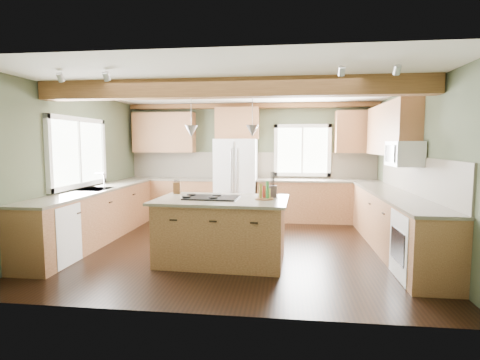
# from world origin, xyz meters

# --- Properties ---
(floor) EXTENTS (5.60, 5.60, 0.00)m
(floor) POSITION_xyz_m (0.00, 0.00, 0.00)
(floor) COLOR black
(floor) RESTS_ON ground
(ceiling) EXTENTS (5.60, 5.60, 0.00)m
(ceiling) POSITION_xyz_m (0.00, 0.00, 2.60)
(ceiling) COLOR silver
(ceiling) RESTS_ON wall_back
(wall_back) EXTENTS (5.60, 0.00, 5.60)m
(wall_back) POSITION_xyz_m (0.00, 2.50, 1.30)
(wall_back) COLOR #444D36
(wall_back) RESTS_ON ground
(wall_left) EXTENTS (0.00, 5.00, 5.00)m
(wall_left) POSITION_xyz_m (-2.80, 0.00, 1.30)
(wall_left) COLOR #444D36
(wall_left) RESTS_ON ground
(wall_right) EXTENTS (0.00, 5.00, 5.00)m
(wall_right) POSITION_xyz_m (2.80, 0.00, 1.30)
(wall_right) COLOR #444D36
(wall_right) RESTS_ON ground
(ceiling_beam) EXTENTS (5.55, 0.26, 0.26)m
(ceiling_beam) POSITION_xyz_m (0.00, -0.80, 2.47)
(ceiling_beam) COLOR #523017
(ceiling_beam) RESTS_ON ceiling
(soffit_trim) EXTENTS (5.55, 0.20, 0.10)m
(soffit_trim) POSITION_xyz_m (0.00, 2.40, 2.54)
(soffit_trim) COLOR #523017
(soffit_trim) RESTS_ON ceiling
(backsplash_back) EXTENTS (5.58, 0.03, 0.58)m
(backsplash_back) POSITION_xyz_m (0.00, 2.48, 1.21)
(backsplash_back) COLOR brown
(backsplash_back) RESTS_ON wall_back
(backsplash_right) EXTENTS (0.03, 3.70, 0.58)m
(backsplash_right) POSITION_xyz_m (2.78, 0.05, 1.21)
(backsplash_right) COLOR brown
(backsplash_right) RESTS_ON wall_right
(base_cab_back_left) EXTENTS (2.02, 0.60, 0.88)m
(base_cab_back_left) POSITION_xyz_m (-1.79, 2.20, 0.44)
(base_cab_back_left) COLOR brown
(base_cab_back_left) RESTS_ON floor
(counter_back_left) EXTENTS (2.06, 0.64, 0.04)m
(counter_back_left) POSITION_xyz_m (-1.79, 2.20, 0.90)
(counter_back_left) COLOR brown
(counter_back_left) RESTS_ON base_cab_back_left
(base_cab_back_right) EXTENTS (2.62, 0.60, 0.88)m
(base_cab_back_right) POSITION_xyz_m (1.49, 2.20, 0.44)
(base_cab_back_right) COLOR brown
(base_cab_back_right) RESTS_ON floor
(counter_back_right) EXTENTS (2.66, 0.64, 0.04)m
(counter_back_right) POSITION_xyz_m (1.49, 2.20, 0.90)
(counter_back_right) COLOR brown
(counter_back_right) RESTS_ON base_cab_back_right
(base_cab_left) EXTENTS (0.60, 3.70, 0.88)m
(base_cab_left) POSITION_xyz_m (-2.50, 0.05, 0.44)
(base_cab_left) COLOR brown
(base_cab_left) RESTS_ON floor
(counter_left) EXTENTS (0.64, 3.74, 0.04)m
(counter_left) POSITION_xyz_m (-2.50, 0.05, 0.90)
(counter_left) COLOR brown
(counter_left) RESTS_ON base_cab_left
(base_cab_right) EXTENTS (0.60, 3.70, 0.88)m
(base_cab_right) POSITION_xyz_m (2.50, 0.05, 0.44)
(base_cab_right) COLOR brown
(base_cab_right) RESTS_ON floor
(counter_right) EXTENTS (0.64, 3.74, 0.04)m
(counter_right) POSITION_xyz_m (2.50, 0.05, 0.90)
(counter_right) COLOR brown
(counter_right) RESTS_ON base_cab_right
(upper_cab_back_left) EXTENTS (1.40, 0.35, 0.90)m
(upper_cab_back_left) POSITION_xyz_m (-1.99, 2.33, 1.95)
(upper_cab_back_left) COLOR brown
(upper_cab_back_left) RESTS_ON wall_back
(upper_cab_over_fridge) EXTENTS (0.96, 0.35, 0.70)m
(upper_cab_over_fridge) POSITION_xyz_m (-0.30, 2.33, 2.15)
(upper_cab_over_fridge) COLOR brown
(upper_cab_over_fridge) RESTS_ON wall_back
(upper_cab_right) EXTENTS (0.35, 2.20, 0.90)m
(upper_cab_right) POSITION_xyz_m (2.62, 0.90, 1.95)
(upper_cab_right) COLOR brown
(upper_cab_right) RESTS_ON wall_right
(upper_cab_back_corner) EXTENTS (0.90, 0.35, 0.90)m
(upper_cab_back_corner) POSITION_xyz_m (2.30, 2.33, 1.95)
(upper_cab_back_corner) COLOR brown
(upper_cab_back_corner) RESTS_ON wall_back
(window_left) EXTENTS (0.04, 1.60, 1.05)m
(window_left) POSITION_xyz_m (-2.78, 0.05, 1.55)
(window_left) COLOR white
(window_left) RESTS_ON wall_left
(window_back) EXTENTS (1.10, 0.04, 1.00)m
(window_back) POSITION_xyz_m (1.15, 2.48, 1.55)
(window_back) COLOR white
(window_back) RESTS_ON wall_back
(sink) EXTENTS (0.50, 0.65, 0.03)m
(sink) POSITION_xyz_m (-2.50, 0.05, 0.91)
(sink) COLOR #262628
(sink) RESTS_ON counter_left
(faucet) EXTENTS (0.02, 0.02, 0.28)m
(faucet) POSITION_xyz_m (-2.32, 0.05, 1.05)
(faucet) COLOR #B2B2B7
(faucet) RESTS_ON sink
(dishwasher) EXTENTS (0.60, 0.60, 0.84)m
(dishwasher) POSITION_xyz_m (-2.49, -1.25, 0.43)
(dishwasher) COLOR white
(dishwasher) RESTS_ON floor
(oven) EXTENTS (0.60, 0.72, 0.84)m
(oven) POSITION_xyz_m (2.49, -1.25, 0.43)
(oven) COLOR white
(oven) RESTS_ON floor
(microwave) EXTENTS (0.40, 0.70, 0.38)m
(microwave) POSITION_xyz_m (2.58, -0.05, 1.55)
(microwave) COLOR white
(microwave) RESTS_ON wall_right
(pendant_left) EXTENTS (0.18, 0.18, 0.16)m
(pendant_left) POSITION_xyz_m (-0.56, -0.78, 1.88)
(pendant_left) COLOR #B2B2B7
(pendant_left) RESTS_ON ceiling
(pendant_right) EXTENTS (0.18, 0.18, 0.16)m
(pendant_right) POSITION_xyz_m (0.32, -0.82, 1.88)
(pendant_right) COLOR #B2B2B7
(pendant_right) RESTS_ON ceiling
(refrigerator) EXTENTS (0.90, 0.74, 1.80)m
(refrigerator) POSITION_xyz_m (-0.30, 2.12, 0.90)
(refrigerator) COLOR white
(refrigerator) RESTS_ON floor
(island) EXTENTS (1.80, 1.14, 0.88)m
(island) POSITION_xyz_m (-0.12, -0.80, 0.44)
(island) COLOR brown
(island) RESTS_ON floor
(island_top) EXTENTS (1.92, 1.27, 0.04)m
(island_top) POSITION_xyz_m (-0.12, -0.80, 0.90)
(island_top) COLOR brown
(island_top) RESTS_ON island
(cooktop) EXTENTS (0.78, 0.54, 0.02)m
(cooktop) POSITION_xyz_m (-0.27, -0.79, 0.93)
(cooktop) COLOR black
(cooktop) RESTS_ON island_top
(knife_block) EXTENTS (0.12, 0.09, 0.18)m
(knife_block) POSITION_xyz_m (-0.90, -0.38, 1.01)
(knife_block) COLOR brown
(knife_block) RESTS_ON island_top
(utensil_crock) EXTENTS (0.14, 0.14, 0.17)m
(utensil_crock) POSITION_xyz_m (0.60, -0.58, 1.01)
(utensil_crock) COLOR #413A34
(utensil_crock) RESTS_ON island_top
(bottle_tray) EXTENTS (0.31, 0.31, 0.24)m
(bottle_tray) POSITION_xyz_m (0.49, -0.79, 1.04)
(bottle_tray) COLOR brown
(bottle_tray) RESTS_ON island_top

